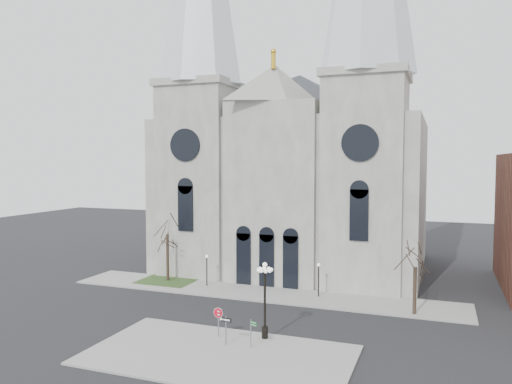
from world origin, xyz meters
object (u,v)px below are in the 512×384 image
(stop_sign, at_px, (218,316))
(street_name_sign, at_px, (252,331))
(one_way_sign, at_px, (226,325))
(globe_lamp, at_px, (265,291))

(stop_sign, distance_m, street_name_sign, 3.33)
(stop_sign, distance_m, one_way_sign, 1.79)
(globe_lamp, height_order, street_name_sign, globe_lamp)
(globe_lamp, xyz_separation_m, street_name_sign, (-0.25, -2.10, -2.38))
(stop_sign, height_order, one_way_sign, stop_sign)
(stop_sign, bearing_deg, one_way_sign, -24.05)
(stop_sign, xyz_separation_m, street_name_sign, (3.09, -1.16, -0.42))
(one_way_sign, bearing_deg, stop_sign, 136.69)
(one_way_sign, relative_size, street_name_sign, 1.05)
(globe_lamp, height_order, one_way_sign, globe_lamp)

